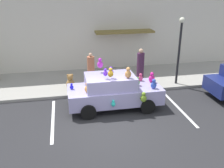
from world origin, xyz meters
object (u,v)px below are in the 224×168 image
at_px(plush_covered_car, 114,91).
at_px(pedestrian_near_shopfront, 140,67).
at_px(pedestrian_walking_past, 91,69).
at_px(street_lamp_post, 180,44).
at_px(teddy_bear_on_sidewalk, 70,82).

distance_m(plush_covered_car, pedestrian_near_shopfront, 3.16).
bearing_deg(pedestrian_walking_past, pedestrian_near_shopfront, -12.64).
bearing_deg(street_lamp_post, plush_covered_car, -154.07).
height_order(teddy_bear_on_sidewalk, street_lamp_post, street_lamp_post).
relative_size(teddy_bear_on_sidewalk, pedestrian_walking_past, 0.50).
height_order(street_lamp_post, pedestrian_near_shopfront, street_lamp_post).
distance_m(teddy_bear_on_sidewalk, pedestrian_walking_past, 1.49).
relative_size(pedestrian_near_shopfront, pedestrian_walking_past, 1.15).
bearing_deg(pedestrian_walking_past, plush_covered_car, -77.82).
xyz_separation_m(plush_covered_car, street_lamp_post, (3.90, 1.89, 1.54)).
distance_m(plush_covered_car, pedestrian_walking_past, 3.11).
bearing_deg(pedestrian_near_shopfront, teddy_bear_on_sidewalk, -176.53).
height_order(plush_covered_car, street_lamp_post, street_lamp_post).
bearing_deg(pedestrian_walking_past, street_lamp_post, -14.11).
height_order(pedestrian_near_shopfront, pedestrian_walking_past, pedestrian_near_shopfront).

